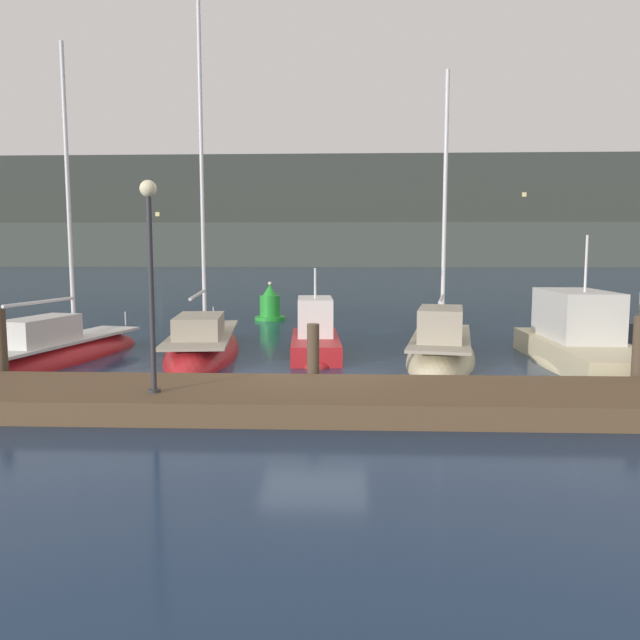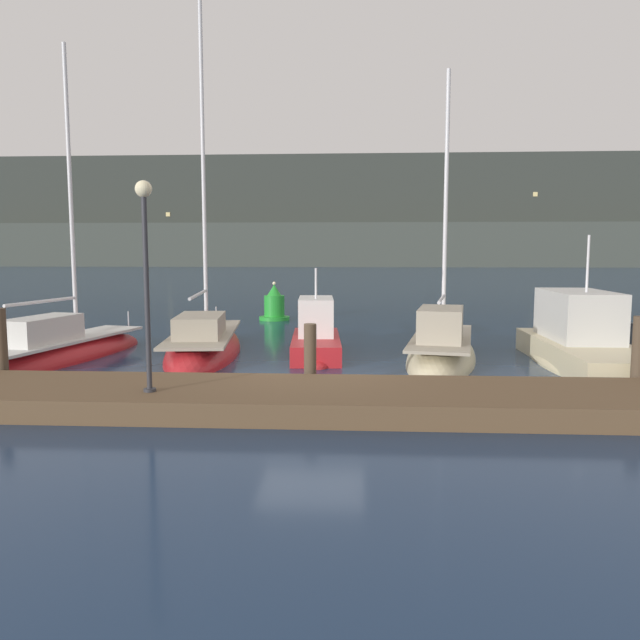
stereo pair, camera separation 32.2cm
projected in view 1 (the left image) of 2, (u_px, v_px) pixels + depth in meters
The scene contains 13 objects.
ground_plane at pixel (314, 387), 14.61m from camera, with size 400.00×400.00×0.00m, color #192D4C.
dock at pixel (309, 399), 12.47m from camera, with size 35.99×2.80×0.45m, color brown.
mooring_pile_1 at pixel (1, 349), 14.32m from camera, with size 0.28×0.28×1.85m, color #4C3D2D.
mooring_pile_2 at pixel (313, 358), 14.04m from camera, with size 0.28×0.28×1.54m, color #4C3D2D.
mooring_pile_3 at pixel (639, 355), 13.74m from camera, with size 0.28×0.28×1.75m, color #4C3D2D.
sailboat_berth_3 at pixel (61, 356), 17.92m from camera, with size 3.10×7.61×9.70m.
sailboat_berth_4 at pixel (203, 350), 19.14m from camera, with size 3.01×7.82×12.00m.
motorboat_berth_5 at pixel (315, 345), 19.02m from camera, with size 1.84×4.87×3.11m.
sailboat_berth_6 at pixel (441, 355), 18.03m from camera, with size 3.14×7.10×9.04m.
motorboat_berth_7 at pixel (582, 351), 17.29m from camera, with size 2.34×7.01×4.08m.
channel_buoy at pixel (270, 306), 28.28m from camera, with size 1.38×1.38×1.75m.
dock_lamppost at pixel (150, 252), 11.76m from camera, with size 0.32×0.32×4.04m.
hillside_backdrop at pixel (344, 216), 124.55m from camera, with size 240.00×23.00×21.06m.
Camera 1 is at (0.73, -14.32, 3.20)m, focal length 35.00 mm.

